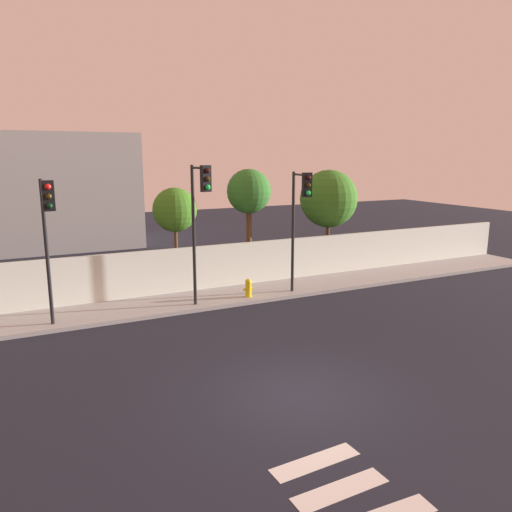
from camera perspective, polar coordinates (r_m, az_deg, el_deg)
ground_plane at (r=12.20m, az=4.94°, el=-15.76°), size 80.00×80.00×0.00m
sidewalk at (r=19.16m, az=-7.79°, el=-5.27°), size 36.00×2.40×0.15m
perimeter_wall at (r=20.10m, az=-9.03°, el=-1.63°), size 36.00×0.18×1.80m
traffic_light_left at (r=16.31m, az=-23.10°, el=3.67°), size 0.36×1.45×4.75m
traffic_light_center at (r=18.99m, az=5.17°, el=5.74°), size 0.37×1.46×4.84m
traffic_light_right at (r=17.43m, az=-6.54°, el=5.78°), size 0.43×1.14×5.13m
fire_hydrant at (r=19.27m, az=-0.90°, el=-3.64°), size 0.44×0.26×0.72m
roadside_tree_midleft at (r=20.82m, az=-9.42°, el=5.27°), size 1.86×1.86×4.31m
roadside_tree_midright at (r=21.98m, az=-0.84°, el=7.39°), size 1.98×1.98×5.03m
roadside_tree_rightmost at (r=24.14m, az=8.45°, el=6.58°), size 2.79×2.79×4.94m
low_building_distant at (r=32.82m, az=-24.95°, el=6.80°), size 12.57×6.00×6.93m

